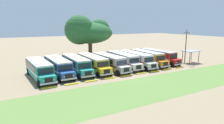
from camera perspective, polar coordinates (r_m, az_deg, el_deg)
name	(u,v)px	position (r m, az deg, el deg)	size (l,w,h in m)	color
ground_plane	(124,75)	(33.85, 3.57, -3.87)	(220.00, 220.00, 0.00)	#937F60
foreground_grass_strip	(152,87)	(28.42, 11.49, -7.03)	(80.00, 9.24, 0.01)	olive
parked_bus_slot_0	(39,69)	(33.89, -20.35, -1.79)	(3.08, 10.89, 2.82)	teal
parked_bus_slot_1	(58,66)	(35.16, -15.40, -1.04)	(2.83, 10.86, 2.82)	#23519E
parked_bus_slot_2	(76,64)	(36.09, -10.37, -0.51)	(2.80, 10.85, 2.82)	teal
parked_bus_slot_3	(93,62)	(36.90, -5.66, -0.13)	(2.73, 10.85, 2.82)	yellow
parked_bus_slot_4	(109,61)	(37.76, -0.90, 0.19)	(3.07, 10.89, 2.82)	#9E9993
parked_bus_slot_5	(122,59)	(40.06, 3.06, 0.81)	(3.02, 10.88, 2.82)	silver
parked_bus_slot_6	(136,58)	(41.20, 6.91, 1.03)	(2.92, 10.87, 2.82)	silver
parked_bus_slot_7	(147,57)	(43.40, 10.16, 1.45)	(3.00, 10.88, 2.82)	orange
parked_bus_slot_8	(158,56)	(45.62, 13.22, 1.80)	(3.22, 10.92, 2.82)	red
curb_wheelstop_0	(49,88)	(28.64, -17.81, -7.06)	(2.00, 0.36, 0.15)	yellow
curb_wheelstop_1	(71,84)	(29.39, -11.71, -6.28)	(2.00, 0.36, 0.15)	yellow
curb_wheelstop_2	(91,81)	(30.45, -5.99, -5.49)	(2.00, 0.36, 0.15)	yellow
curb_wheelstop_3	(110,78)	(31.80, -0.71, -4.70)	(2.00, 0.36, 0.15)	yellow
curb_wheelstop_4	(126,76)	(33.40, 4.08, -3.95)	(2.00, 0.36, 0.15)	yellow
curb_wheelstop_5	(141,73)	(35.21, 8.40, -3.26)	(2.00, 0.36, 0.15)	yellow
curb_wheelstop_6	(155,71)	(37.21, 12.28, -2.61)	(2.00, 0.36, 0.15)	yellow
curb_wheelstop_7	(167,69)	(39.36, 15.74, -2.03)	(2.00, 0.36, 0.15)	yellow
curb_wheelstop_8	(179,67)	(41.64, 18.83, -1.50)	(2.00, 0.36, 0.15)	yellow
broad_shade_tree	(88,32)	(49.72, -7.07, 8.76)	(12.53, 11.71, 10.64)	brown
utility_pole	(186,46)	(45.68, 20.59, 4.39)	(1.80, 0.20, 7.40)	brown
waiting_shelter	(191,52)	(47.63, 21.91, 2.73)	(3.60, 2.60, 2.72)	brown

